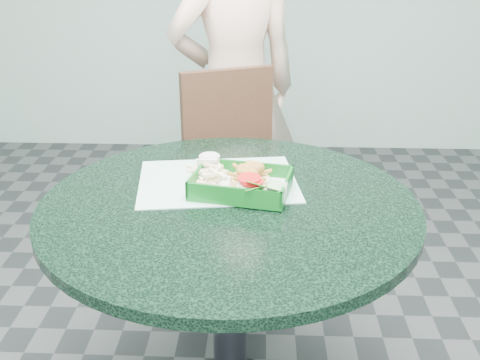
{
  "coord_description": "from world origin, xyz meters",
  "views": [
    {
      "loc": [
        0.08,
        -1.32,
        1.41
      ],
      "look_at": [
        0.02,
        0.1,
        0.79
      ],
      "focal_mm": 42.0,
      "sensor_mm": 36.0,
      "label": 1
    }
  ],
  "objects_px": {
    "cafe_table": "(230,263)",
    "diner_person": "(235,82)",
    "sauce_ramekin": "(202,169)",
    "crab_sandwich": "(248,179)",
    "dining_chair": "(226,173)",
    "food_basket": "(241,194)"
  },
  "relations": [
    {
      "from": "cafe_table",
      "to": "diner_person",
      "type": "distance_m",
      "value": 1.07
    },
    {
      "from": "sauce_ramekin",
      "to": "diner_person",
      "type": "bearing_deg",
      "value": 87.0
    },
    {
      "from": "diner_person",
      "to": "crab_sandwich",
      "type": "distance_m",
      "value": 0.97
    },
    {
      "from": "sauce_ramekin",
      "to": "crab_sandwich",
      "type": "bearing_deg",
      "value": -24.13
    },
    {
      "from": "dining_chair",
      "to": "sauce_ramekin",
      "type": "relative_size",
      "value": 15.65
    },
    {
      "from": "diner_person",
      "to": "food_basket",
      "type": "height_order",
      "value": "diner_person"
    },
    {
      "from": "dining_chair",
      "to": "sauce_ramekin",
      "type": "bearing_deg",
      "value": -116.0
    },
    {
      "from": "diner_person",
      "to": "food_basket",
      "type": "distance_m",
      "value": 1.0
    },
    {
      "from": "cafe_table",
      "to": "food_basket",
      "type": "height_order",
      "value": "food_basket"
    },
    {
      "from": "diner_person",
      "to": "dining_chair",
      "type": "bearing_deg",
      "value": 66.61
    },
    {
      "from": "diner_person",
      "to": "crab_sandwich",
      "type": "bearing_deg",
      "value": 75.42
    },
    {
      "from": "food_basket",
      "to": "sauce_ramekin",
      "type": "relative_size",
      "value": 4.26
    },
    {
      "from": "dining_chair",
      "to": "crab_sandwich",
      "type": "xyz_separation_m",
      "value": [
        0.1,
        -0.66,
        0.27
      ]
    },
    {
      "from": "diner_person",
      "to": "food_basket",
      "type": "relative_size",
      "value": 6.55
    },
    {
      "from": "food_basket",
      "to": "crab_sandwich",
      "type": "height_order",
      "value": "crab_sandwich"
    },
    {
      "from": "cafe_table",
      "to": "diner_person",
      "type": "xyz_separation_m",
      "value": [
        -0.04,
        1.04,
        0.25
      ]
    },
    {
      "from": "food_basket",
      "to": "diner_person",
      "type": "bearing_deg",
      "value": 93.82
    },
    {
      "from": "crab_sandwich",
      "to": "sauce_ramekin",
      "type": "distance_m",
      "value": 0.14
    },
    {
      "from": "dining_chair",
      "to": "diner_person",
      "type": "distance_m",
      "value": 0.42
    },
    {
      "from": "crab_sandwich",
      "to": "sauce_ramekin",
      "type": "relative_size",
      "value": 1.82
    },
    {
      "from": "crab_sandwich",
      "to": "food_basket",
      "type": "bearing_deg",
      "value": -122.78
    },
    {
      "from": "cafe_table",
      "to": "crab_sandwich",
      "type": "bearing_deg",
      "value": 58.8
    }
  ]
}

